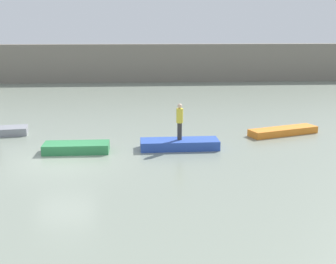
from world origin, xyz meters
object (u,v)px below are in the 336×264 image
Objects in this scene: rowboat_green at (76,148)px; rowboat_blue at (180,144)px; rowboat_orange at (283,131)px; person_yellow_shirt at (180,120)px.

rowboat_blue is at bearing 3.56° from rowboat_green.
rowboat_green is 0.81× the size of rowboat_blue.
person_yellow_shirt is (-5.85, -2.46, 1.22)m from rowboat_orange.
person_yellow_shirt is at bearing 3.56° from rowboat_green.
rowboat_orange is (5.85, 2.46, -0.04)m from rowboat_blue.
rowboat_blue is 2.14× the size of person_yellow_shirt.
rowboat_blue is 0.95× the size of rowboat_orange.
rowboat_orange is at bearing 21.92° from rowboat_blue.
person_yellow_shirt is (0.00, 0.00, 1.19)m from rowboat_blue.
person_yellow_shirt is at bearing 0.00° from rowboat_blue.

